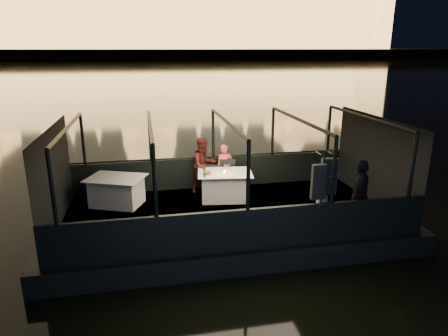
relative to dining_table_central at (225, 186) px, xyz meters
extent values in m
plane|color=black|center=(-0.13, 79.08, -0.89)|extent=(500.00, 500.00, 0.00)
cube|color=black|center=(-0.13, -0.92, -0.89)|extent=(8.60, 4.40, 1.00)
cube|color=black|center=(-0.13, -0.92, -0.41)|extent=(8.00, 4.00, 0.04)
cube|color=black|center=(-0.13, 1.08, 0.06)|extent=(8.00, 0.08, 0.90)
cube|color=black|center=(-0.13, -2.92, 0.06)|extent=(8.00, 0.08, 0.90)
cube|color=#423D33|center=(-0.13, 209.08, 0.11)|extent=(400.00, 140.00, 6.00)
cube|color=white|center=(0.00, 0.00, 0.00)|extent=(1.58, 1.24, 0.77)
cube|color=silver|center=(-2.87, 0.15, 0.00)|extent=(1.72, 1.50, 0.76)
cube|color=black|center=(-0.23, 0.45, 0.06)|extent=(0.50, 0.50, 0.80)
cube|color=black|center=(0.21, 0.45, 0.06)|extent=(0.50, 0.50, 0.94)
imported|color=#E95556|center=(0.14, 0.72, 0.36)|extent=(0.51, 0.36, 1.35)
imported|color=#441513|center=(-0.47, 0.74, 0.36)|extent=(0.93, 0.84, 1.58)
imported|color=silver|center=(1.79, -2.36, 0.47)|extent=(0.66, 1.07, 1.57)
imported|color=black|center=(2.55, -2.52, 0.47)|extent=(0.91, 1.04, 1.67)
cylinder|color=#133515|center=(-0.60, -0.27, 0.53)|extent=(0.08, 0.08, 0.28)
cylinder|color=olive|center=(-0.50, -0.09, 0.42)|extent=(0.25, 0.25, 0.08)
cylinder|color=yellow|center=(-0.04, -0.12, 0.42)|extent=(0.06, 0.06, 0.07)
cylinder|color=white|center=(0.24, -0.20, 0.39)|extent=(0.30, 0.30, 0.01)
cylinder|color=white|center=(-0.58, 0.04, 0.39)|extent=(0.30, 0.30, 0.02)
camera|label=1|loc=(-2.05, -10.07, 3.60)|focal=32.00mm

